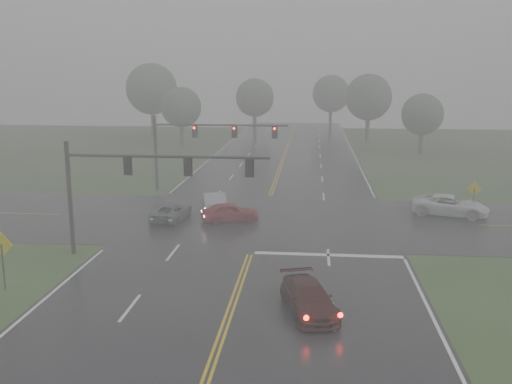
# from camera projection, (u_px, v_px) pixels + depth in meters

# --- Properties ---
(main_road) EXTENTS (18.00, 160.00, 0.02)m
(main_road) POSITION_uv_depth(u_px,v_px,m) (259.00, 227.00, 38.61)
(main_road) COLOR black
(main_road) RESTS_ON ground
(cross_street) EXTENTS (120.00, 14.00, 0.02)m
(cross_street) POSITION_uv_depth(u_px,v_px,m) (262.00, 220.00, 40.56)
(cross_street) COLOR black
(cross_street) RESTS_ON ground
(stop_bar) EXTENTS (8.50, 0.50, 0.01)m
(stop_bar) POSITION_uv_depth(u_px,v_px,m) (328.00, 255.00, 32.72)
(stop_bar) COLOR silver
(stop_bar) RESTS_ON ground
(sedan_maroon) EXTENTS (3.03, 4.85, 1.31)m
(sedan_maroon) POSITION_uv_depth(u_px,v_px,m) (308.00, 312.00, 24.97)
(sedan_maroon) COLOR black
(sedan_maroon) RESTS_ON ground
(sedan_red) EXTENTS (4.33, 2.73, 1.37)m
(sedan_red) POSITION_uv_depth(u_px,v_px,m) (230.00, 222.00, 39.99)
(sedan_red) COLOR maroon
(sedan_red) RESTS_ON ground
(sedan_silver) EXTENTS (2.71, 4.89, 1.53)m
(sedan_silver) POSITION_uv_depth(u_px,v_px,m) (214.00, 212.00, 42.81)
(sedan_silver) COLOR #96989D
(sedan_silver) RESTS_ON ground
(car_grey) EXTENTS (2.40, 4.51, 1.21)m
(car_grey) POSITION_uv_depth(u_px,v_px,m) (172.00, 220.00, 40.50)
(car_grey) COLOR #4E5054
(car_grey) RESTS_ON ground
(pickup_white) EXTENTS (5.89, 3.86, 1.51)m
(pickup_white) POSITION_uv_depth(u_px,v_px,m) (450.00, 216.00, 41.76)
(pickup_white) COLOR white
(pickup_white) RESTS_ON ground
(signal_gantry_near) EXTENTS (11.54, 0.29, 6.55)m
(signal_gantry_near) POSITION_uv_depth(u_px,v_px,m) (129.00, 177.00, 31.76)
(signal_gantry_near) COLOR black
(signal_gantry_near) RESTS_ON ground
(signal_gantry_far) EXTENTS (11.72, 0.34, 6.61)m
(signal_gantry_far) POSITION_uv_depth(u_px,v_px,m) (196.00, 139.00, 49.42)
(signal_gantry_far) COLOR black
(signal_gantry_far) RESTS_ON ground
(sign_diamond_west) EXTENTS (1.21, 0.22, 2.93)m
(sign_diamond_west) POSITION_uv_depth(u_px,v_px,m) (2.00, 251.00, 27.11)
(sign_diamond_west) COLOR black
(sign_diamond_west) RESTS_ON ground
(sign_diamond_east) EXTENTS (1.07, 0.29, 2.62)m
(sign_diamond_east) POSITION_uv_depth(u_px,v_px,m) (474.00, 193.00, 41.07)
(sign_diamond_east) COLOR black
(sign_diamond_east) RESTS_ON ground
(tree_nw_a) EXTENTS (5.63, 5.63, 8.27)m
(tree_nw_a) POSITION_uv_depth(u_px,v_px,m) (181.00, 107.00, 79.48)
(tree_nw_a) COLOR #352822
(tree_nw_a) RESTS_ON ground
(tree_ne_a) EXTENTS (6.83, 6.83, 10.04)m
(tree_ne_a) POSITION_uv_depth(u_px,v_px,m) (369.00, 97.00, 83.90)
(tree_ne_a) COLOR #352822
(tree_ne_a) RESTS_ON ground
(tree_n_mid) EXTENTS (6.30, 6.30, 9.26)m
(tree_n_mid) POSITION_uv_depth(u_px,v_px,m) (255.00, 98.00, 93.85)
(tree_n_mid) COLOR #352822
(tree_n_mid) RESTS_ON ground
(tree_e_near) EXTENTS (5.23, 5.23, 7.68)m
(tree_e_near) POSITION_uv_depth(u_px,v_px,m) (422.00, 114.00, 71.56)
(tree_e_near) COLOR #352822
(tree_e_near) RESTS_ON ground
(tree_nw_b) EXTENTS (7.92, 7.92, 11.63)m
(tree_nw_b) POSITION_uv_depth(u_px,v_px,m) (152.00, 89.00, 88.41)
(tree_nw_b) COLOR #352822
(tree_nw_b) RESTS_ON ground
(tree_n_far) EXTENTS (6.66, 6.66, 9.78)m
(tree_n_far) POSITION_uv_depth(u_px,v_px,m) (331.00, 94.00, 101.83)
(tree_n_far) COLOR #352822
(tree_n_far) RESTS_ON ground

